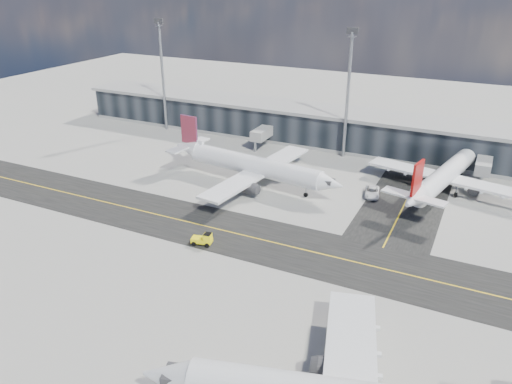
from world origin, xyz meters
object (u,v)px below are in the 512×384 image
at_px(baggage_tug, 204,239).
at_px(airliner_redtail, 444,176).
at_px(service_van, 372,192).
at_px(airliner_af, 252,165).

bearing_deg(baggage_tug, airliner_redtail, 127.40).
xyz_separation_m(baggage_tug, service_van, (19.43, 30.31, -0.22)).
relative_size(airliner_redtail, service_van, 6.33).
relative_size(airliner_redtail, baggage_tug, 10.39).
relative_size(baggage_tug, service_van, 0.61).
height_order(airliner_af, service_van, airliner_af).
height_order(baggage_tug, service_van, baggage_tug).
bearing_deg(airliner_af, baggage_tug, 16.57).
distance_m(airliner_af, airliner_redtail, 37.59).
xyz_separation_m(airliner_af, baggage_tug, (4.24, -25.83, -2.85)).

